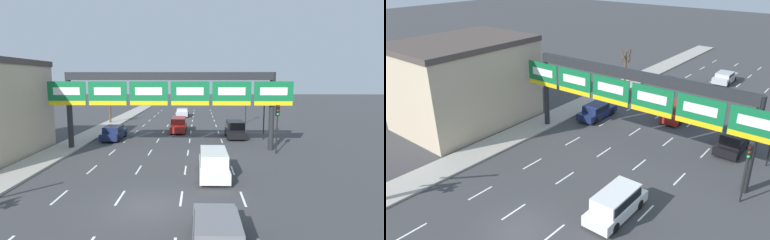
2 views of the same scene
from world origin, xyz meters
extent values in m
plane|color=#3D3D3F|center=(0.00, 0.00, 0.00)|extent=(220.00, 220.00, 0.00)
cube|color=white|center=(-4.95, 1.00, 0.01)|extent=(0.12, 2.00, 0.01)
cube|color=white|center=(-4.95, 6.00, 0.01)|extent=(0.12, 2.00, 0.01)
cube|color=white|center=(-4.95, 11.00, 0.01)|extent=(0.12, 2.00, 0.01)
cube|color=white|center=(-4.95, 16.00, 0.01)|extent=(0.12, 2.00, 0.01)
cube|color=white|center=(-4.95, 21.00, 0.01)|extent=(0.12, 2.00, 0.01)
cube|color=white|center=(-4.95, 26.00, 0.01)|extent=(0.12, 2.00, 0.01)
cube|color=white|center=(-4.95, 31.00, 0.01)|extent=(0.12, 2.00, 0.01)
cube|color=white|center=(-4.95, 36.00, 0.01)|extent=(0.12, 2.00, 0.01)
cube|color=white|center=(-4.95, 41.00, 0.01)|extent=(0.12, 2.00, 0.01)
cube|color=white|center=(-4.95, 46.00, 0.01)|extent=(0.12, 2.00, 0.01)
cube|color=white|center=(-1.65, 1.00, 0.01)|extent=(0.12, 2.00, 0.01)
cube|color=white|center=(-1.65, 6.00, 0.01)|extent=(0.12, 2.00, 0.01)
cube|color=white|center=(-1.65, 11.00, 0.01)|extent=(0.12, 2.00, 0.01)
cube|color=white|center=(-1.65, 16.00, 0.01)|extent=(0.12, 2.00, 0.01)
cube|color=white|center=(-1.65, 21.00, 0.01)|extent=(0.12, 2.00, 0.01)
cube|color=white|center=(-1.65, 26.00, 0.01)|extent=(0.12, 2.00, 0.01)
cube|color=white|center=(-1.65, 31.00, 0.01)|extent=(0.12, 2.00, 0.01)
cube|color=white|center=(-1.65, 36.00, 0.01)|extent=(0.12, 2.00, 0.01)
cube|color=white|center=(-1.65, 41.00, 0.01)|extent=(0.12, 2.00, 0.01)
cube|color=white|center=(-1.65, 46.00, 0.01)|extent=(0.12, 2.00, 0.01)
cube|color=white|center=(1.65, 1.00, 0.01)|extent=(0.12, 2.00, 0.01)
cube|color=white|center=(1.65, 6.00, 0.01)|extent=(0.12, 2.00, 0.01)
cube|color=white|center=(1.65, 11.00, 0.01)|extent=(0.12, 2.00, 0.01)
cube|color=white|center=(1.65, 16.00, 0.01)|extent=(0.12, 2.00, 0.01)
cube|color=white|center=(1.65, 21.00, 0.01)|extent=(0.12, 2.00, 0.01)
cube|color=white|center=(1.65, 26.00, 0.01)|extent=(0.12, 2.00, 0.01)
cube|color=white|center=(1.65, 31.00, 0.01)|extent=(0.12, 2.00, 0.01)
cube|color=white|center=(1.65, 36.00, 0.01)|extent=(0.12, 2.00, 0.01)
cube|color=white|center=(1.65, 41.00, 0.01)|extent=(0.12, 2.00, 0.01)
cube|color=white|center=(1.65, 46.00, 0.01)|extent=(0.12, 2.00, 0.01)
cube|color=white|center=(4.95, 1.00, 0.01)|extent=(0.12, 2.00, 0.01)
cube|color=white|center=(4.95, 6.00, 0.01)|extent=(0.12, 2.00, 0.01)
cube|color=white|center=(4.95, 11.00, 0.01)|extent=(0.12, 2.00, 0.01)
cube|color=white|center=(4.95, 16.00, 0.01)|extent=(0.12, 2.00, 0.01)
cube|color=white|center=(4.95, 21.00, 0.01)|extent=(0.12, 2.00, 0.01)
cube|color=white|center=(4.95, 26.00, 0.01)|extent=(0.12, 2.00, 0.01)
cube|color=white|center=(4.95, 31.00, 0.01)|extent=(0.12, 2.00, 0.01)
cube|color=white|center=(4.95, 36.00, 0.01)|extent=(0.12, 2.00, 0.01)
cube|color=white|center=(4.95, 41.00, 0.01)|extent=(0.12, 2.00, 0.01)
cube|color=white|center=(4.95, 46.00, 0.01)|extent=(0.12, 2.00, 0.01)
cylinder|color=#232628|center=(-9.05, 12.22, 3.46)|extent=(0.48, 0.48, 6.93)
cylinder|color=#232628|center=(9.05, 12.22, 3.46)|extent=(0.48, 0.48, 6.93)
cube|color=#232628|center=(0.00, 12.22, 6.58)|extent=(18.10, 0.60, 0.70)
cube|color=#116B38|center=(-9.07, 11.88, 5.08)|extent=(3.38, 0.08, 2.09)
cube|color=white|center=(-9.07, 11.84, 5.27)|extent=(2.36, 0.02, 0.67)
cube|color=yellow|center=(-9.07, 11.84, 4.22)|extent=(3.31, 0.02, 0.38)
cube|color=#116B38|center=(-5.44, 11.88, 5.08)|extent=(3.38, 0.08, 2.09)
cube|color=white|center=(-5.44, 11.84, 5.27)|extent=(2.36, 0.02, 0.67)
cube|color=yellow|center=(-5.44, 11.84, 4.22)|extent=(3.31, 0.02, 0.38)
cube|color=#116B38|center=(-1.81, 11.88, 5.08)|extent=(3.38, 0.08, 2.09)
cube|color=white|center=(-1.81, 11.84, 5.27)|extent=(2.36, 0.02, 0.67)
cube|color=yellow|center=(-1.81, 11.84, 4.22)|extent=(3.31, 0.02, 0.38)
cube|color=#116B38|center=(1.81, 11.88, 5.08)|extent=(3.38, 0.08, 2.09)
cube|color=white|center=(1.81, 11.84, 5.27)|extent=(2.36, 0.02, 0.67)
cube|color=yellow|center=(1.81, 11.84, 4.22)|extent=(3.31, 0.02, 0.38)
cube|color=#116B38|center=(5.44, 11.88, 5.08)|extent=(3.38, 0.08, 2.09)
cube|color=white|center=(5.44, 11.84, 5.27)|extent=(2.36, 0.02, 0.67)
cube|color=yellow|center=(5.44, 11.84, 4.22)|extent=(3.31, 0.02, 0.38)
cube|color=#116B38|center=(9.07, 11.88, 5.08)|extent=(3.38, 0.08, 2.09)
cube|color=white|center=(9.07, 11.84, 5.27)|extent=(2.36, 0.02, 0.67)
cube|color=yellow|center=(9.07, 11.84, 4.22)|extent=(3.31, 0.02, 0.38)
cube|color=slate|center=(3.26, -3.82, 0.54)|extent=(1.81, 4.37, 0.68)
cube|color=slate|center=(3.26, -4.08, 1.10)|extent=(1.66, 2.27, 0.44)
cube|color=black|center=(3.26, -4.08, 1.10)|extent=(1.70, 2.09, 0.32)
cylinder|color=black|center=(2.44, -2.51, 0.33)|extent=(0.22, 0.66, 0.66)
cylinder|color=black|center=(4.07, -2.51, 0.33)|extent=(0.22, 0.66, 0.66)
cube|color=silver|center=(3.55, 4.74, 0.55)|extent=(1.84, 4.71, 0.70)
cube|color=silver|center=(3.55, 4.69, 1.32)|extent=(1.69, 3.30, 0.83)
cube|color=black|center=(3.55, 4.69, 1.32)|extent=(1.73, 3.03, 0.60)
cylinder|color=black|center=(2.72, 6.15, 0.33)|extent=(0.22, 0.66, 0.66)
cylinder|color=black|center=(4.38, 6.15, 0.33)|extent=(0.22, 0.66, 0.66)
cylinder|color=black|center=(2.72, 3.32, 0.33)|extent=(0.22, 0.66, 0.66)
cylinder|color=black|center=(4.38, 3.32, 0.33)|extent=(0.22, 0.66, 0.66)
cube|color=maroon|center=(0.18, 21.21, 0.56)|extent=(1.75, 4.72, 0.71)
cube|color=maroon|center=(0.18, 21.16, 1.33)|extent=(1.61, 3.30, 0.83)
cube|color=black|center=(0.18, 21.16, 1.33)|extent=(1.65, 3.04, 0.60)
cylinder|color=black|center=(-0.61, 22.63, 0.33)|extent=(0.22, 0.66, 0.66)
cylinder|color=black|center=(0.96, 22.63, 0.33)|extent=(0.22, 0.66, 0.66)
cylinder|color=black|center=(-0.61, 19.80, 0.33)|extent=(0.22, 0.66, 0.66)
cylinder|color=black|center=(0.96, 19.80, 0.33)|extent=(0.22, 0.66, 0.66)
cube|color=#19234C|center=(-6.38, 16.71, 0.53)|extent=(1.78, 4.56, 0.67)
cube|color=#19234C|center=(-6.38, 16.43, 1.16)|extent=(1.64, 2.37, 0.57)
cube|color=black|center=(-6.38, 16.43, 1.16)|extent=(1.67, 2.18, 0.41)
cylinder|color=black|center=(-7.18, 18.07, 0.33)|extent=(0.22, 0.66, 0.66)
cylinder|color=black|center=(-5.58, 18.07, 0.33)|extent=(0.22, 0.66, 0.66)
cylinder|color=black|center=(-7.18, 15.34, 0.33)|extent=(0.22, 0.66, 0.66)
cylinder|color=black|center=(-5.58, 15.34, 0.33)|extent=(0.22, 0.66, 0.66)
cube|color=#B7B7BC|center=(-0.17, 36.14, 0.57)|extent=(1.92, 4.37, 0.74)
cube|color=#B7B7BC|center=(-0.17, 35.88, 1.16)|extent=(1.77, 2.27, 0.44)
cube|color=black|center=(-0.17, 35.88, 1.16)|extent=(1.81, 2.09, 0.31)
cylinder|color=black|center=(-1.04, 37.46, 0.33)|extent=(0.22, 0.66, 0.66)
cylinder|color=black|center=(0.70, 37.46, 0.33)|extent=(0.22, 0.66, 0.66)
cylinder|color=black|center=(-1.04, 34.83, 0.33)|extent=(0.22, 0.66, 0.66)
cylinder|color=black|center=(0.70, 34.83, 0.33)|extent=(0.22, 0.66, 0.66)
cube|color=black|center=(6.50, 17.68, 0.57)|extent=(1.90, 4.06, 0.74)
cube|color=black|center=(6.50, 17.63, 1.39)|extent=(1.75, 2.84, 0.90)
cube|color=black|center=(6.50, 17.63, 1.39)|extent=(1.79, 2.62, 0.65)
cylinder|color=black|center=(5.64, 18.89, 0.33)|extent=(0.22, 0.66, 0.66)
cylinder|color=black|center=(7.36, 18.89, 0.33)|extent=(0.22, 0.66, 0.66)
cylinder|color=black|center=(5.64, 16.46, 0.33)|extent=(0.22, 0.66, 0.66)
cylinder|color=black|center=(7.36, 16.46, 0.33)|extent=(0.22, 0.66, 0.66)
cylinder|color=black|center=(9.20, 10.87, 1.63)|extent=(0.12, 0.12, 3.25)
cube|color=black|center=(9.20, 10.87, 3.70)|extent=(0.30, 0.24, 0.90)
sphere|color=#3D0E0C|center=(9.20, 10.74, 4.00)|extent=(0.20, 0.20, 0.20)
sphere|color=#412F0C|center=(9.20, 10.74, 3.70)|extent=(0.20, 0.20, 0.20)
sphere|color=green|center=(9.20, 10.74, 3.40)|extent=(0.20, 0.20, 0.20)
cylinder|color=black|center=(9.39, 16.86, 1.99)|extent=(0.12, 0.12, 3.98)
cube|color=black|center=(9.39, 16.86, 4.43)|extent=(0.30, 0.24, 0.90)
sphere|color=red|center=(9.39, 16.73, 4.73)|extent=(0.20, 0.20, 0.20)
sphere|color=#412F0C|center=(9.39, 16.73, 4.43)|extent=(0.20, 0.20, 0.20)
sphere|color=#0E3515|center=(9.39, 16.73, 4.13)|extent=(0.20, 0.20, 0.20)
cylinder|color=black|center=(9.37, 28.86, 1.84)|extent=(0.12, 0.12, 3.67)
cube|color=black|center=(9.37, 28.86, 4.12)|extent=(0.30, 0.24, 0.90)
sphere|color=#3D0E0C|center=(9.37, 28.73, 4.42)|extent=(0.20, 0.20, 0.20)
sphere|color=#412F0C|center=(9.37, 28.73, 4.12)|extent=(0.20, 0.20, 0.20)
sphere|color=green|center=(9.37, 28.73, 3.82)|extent=(0.20, 0.20, 0.20)
cylinder|color=brown|center=(-10.09, 27.93, 1.96)|extent=(0.30, 0.30, 3.62)
cylinder|color=brown|center=(-9.73, 28.27, 3.06)|extent=(0.85, 0.87, 1.11)
cylinder|color=brown|center=(-10.30, 28.22, 3.72)|extent=(0.75, 0.60, 1.37)
cylinder|color=brown|center=(-9.70, 28.26, 3.92)|extent=(0.84, 0.95, 1.38)
cylinder|color=brown|center=(-10.47, 28.06, 3.30)|extent=(0.43, 0.91, 1.35)
cylinder|color=brown|center=(-10.15, 27.53, 3.47)|extent=(0.94, 0.27, 1.77)
camera|label=1|loc=(2.56, -14.27, 6.36)|focal=28.00mm
camera|label=2|loc=(13.41, -11.67, 14.62)|focal=35.00mm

